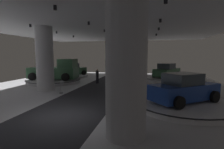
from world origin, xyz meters
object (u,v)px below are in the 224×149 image
Objects in this scene: display_car_deep_right at (167,71)px; visitor_walking_near at (97,75)px; column_left at (45,59)px; display_platform_deep_right at (167,78)px; pickup_truck_far_left at (56,71)px; display_car_deep_left at (71,70)px; display_platform_far_left at (54,81)px; column_right at (126,65)px; display_car_mid_right at (184,89)px; display_platform_deep_left at (71,76)px; display_platform_mid_right at (183,104)px.

display_car_deep_right reaches higher than visitor_walking_near.
column_left is 14.43m from display_platform_deep_right.
pickup_truck_far_left reaches higher than visitor_walking_near.
display_car_deep_left is 4.92m from display_platform_far_left.
column_right is 12.87m from visitor_walking_near.
display_platform_far_left is 1.14m from pickup_truck_far_left.
display_car_mid_right is at bearing -29.01° from pickup_truck_far_left.
column_right is 10.76m from column_left.
column_left is 9.46m from display_car_deep_left.
visitor_walking_near is at bearing -40.77° from display_platform_deep_left.
display_platform_mid_right is (0.02, -11.66, -0.02)m from display_platform_deep_right.
display_platform_deep_right is 13.57m from display_platform_far_left.
column_right is 1.00× the size of pickup_truck_far_left.
pickup_truck_far_left is at bearing -175.39° from visitor_walking_near.
column_right is 5.62m from display_car_mid_right.
display_platform_far_left is at bearing -88.00° from display_car_deep_left.
display_car_deep_right is at bearing 39.92° from column_left.
display_platform_deep_right reaches higher than display_platform_mid_right.
display_car_deep_left reaches higher than display_platform_deep_right.
column_left is at bearing -140.03° from display_platform_deep_right.
pickup_truck_far_left reaches higher than display_platform_far_left.
display_car_deep_left is 1.04× the size of display_car_mid_right.
display_platform_far_left is 1.08× the size of pickup_truck_far_left.
display_platform_deep_left is at bearing 137.73° from display_platform_mid_right.
pickup_truck_far_left is (0.49, -4.81, 0.29)m from display_car_deep_left.
display_platform_mid_right is at bearing -28.90° from pickup_truck_far_left.
display_platform_deep_right is (12.83, 0.03, -0.80)m from display_car_deep_left.
display_platform_deep_left is at bearing 179.87° from display_car_deep_right.
pickup_truck_far_left is 4.73m from visitor_walking_near.
column_left is 14.27m from display_car_deep_right.
column_left is at bearing 166.89° from display_platform_mid_right.
display_platform_deep_right is (10.89, 9.12, -2.55)m from column_left.
display_platform_mid_right is 1.37× the size of display_car_mid_right.
display_platform_deep_left is (-9.99, 16.26, -2.61)m from column_right.
visitor_walking_near reaches higher than display_platform_deep_left.
pickup_truck_far_left is (0.47, -4.84, 1.16)m from display_platform_deep_left.
pickup_truck_far_left is (-12.34, -4.84, 1.09)m from display_platform_deep_right.
pickup_truck_far_left is (-1.46, 4.28, -1.45)m from column_left.
column_right is 5.98m from display_platform_mid_right.
display_car_deep_right is 1.04× the size of display_car_mid_right.
visitor_walking_near is (-7.66, 7.20, 0.72)m from display_platform_mid_right.
display_car_mid_right reaches higher than display_platform_far_left.
display_car_mid_right reaches higher than display_platform_deep_left.
column_right reaches higher than pickup_truck_far_left.
display_platform_deep_right is at bearing 39.97° from column_left.
column_right is 3.46× the size of visitor_walking_near.
column_left is 11.30m from display_car_mid_right.
display_car_deep_left is 2.87× the size of visitor_walking_near.
display_car_deep_right is 0.77× the size of display_platform_far_left.
display_car_deep_left is 0.77× the size of display_platform_far_left.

